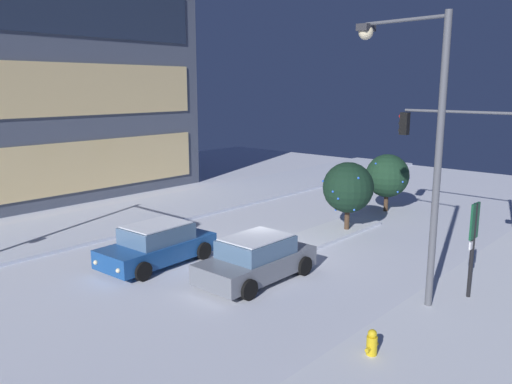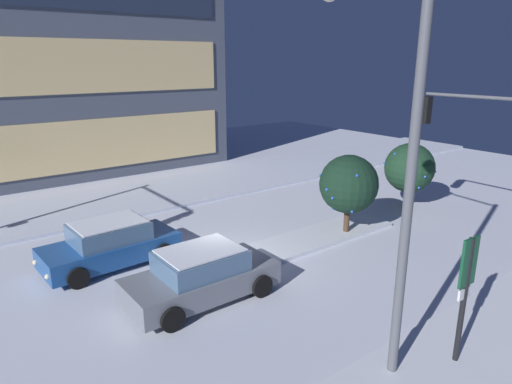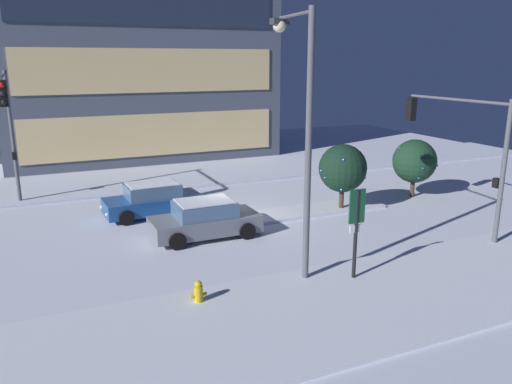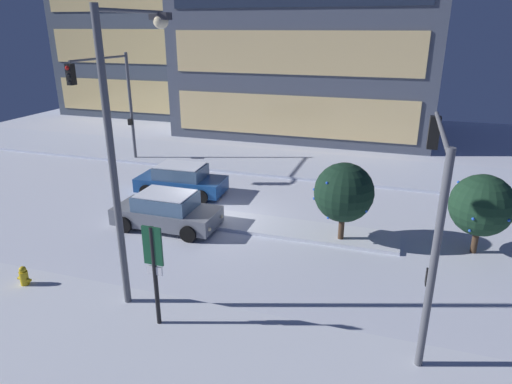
{
  "view_description": "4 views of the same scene",
  "coord_description": "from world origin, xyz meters",
  "px_view_note": "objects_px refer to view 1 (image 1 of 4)",
  "views": [
    {
      "loc": [
        -13.96,
        -12.41,
        6.36
      ],
      "look_at": [
        1.48,
        1.42,
        2.11
      ],
      "focal_mm": 36.37,
      "sensor_mm": 36.0,
      "label": 1
    },
    {
      "loc": [
        -7.5,
        -11.56,
        6.51
      ],
      "look_at": [
        1.49,
        0.23,
        2.18
      ],
      "focal_mm": 31.82,
      "sensor_mm": 36.0,
      "label": 2
    },
    {
      "loc": [
        -7.68,
        -19.65,
        6.82
      ],
      "look_at": [
        1.16,
        0.05,
        1.17
      ],
      "focal_mm": 35.4,
      "sensor_mm": 36.0,
      "label": 3
    },
    {
      "loc": [
        6.9,
        -16.39,
        7.76
      ],
      "look_at": [
        1.36,
        0.8,
        1.1
      ],
      "focal_mm": 31.48,
      "sensor_mm": 36.0,
      "label": 4
    }
  ],
  "objects_px": {
    "car_far": "(157,245)",
    "street_lamp_arched": "(416,123)",
    "parking_info_sign": "(473,239)",
    "decorated_tree_left_of_median": "(387,176)",
    "decorated_tree_median": "(348,188)",
    "car_near": "(256,259)",
    "fire_hydrant": "(372,345)",
    "traffic_light_corner_near_right": "(469,147)"
  },
  "relations": [
    {
      "from": "fire_hydrant",
      "to": "decorated_tree_median",
      "type": "distance_m",
      "value": 11.14
    },
    {
      "from": "car_near",
      "to": "decorated_tree_left_of_median",
      "type": "distance_m",
      "value": 11.86
    },
    {
      "from": "car_far",
      "to": "decorated_tree_left_of_median",
      "type": "xyz_separation_m",
      "value": [
        12.93,
        -2.25,
        1.14
      ]
    },
    {
      "from": "car_far",
      "to": "fire_hydrant",
      "type": "xyz_separation_m",
      "value": [
        -0.83,
        -9.21,
        -0.34
      ]
    },
    {
      "from": "parking_info_sign",
      "to": "street_lamp_arched",
      "type": "bearing_deg",
      "value": 44.95
    },
    {
      "from": "traffic_light_corner_near_right",
      "to": "fire_hydrant",
      "type": "distance_m",
      "value": 12.45
    },
    {
      "from": "decorated_tree_left_of_median",
      "to": "car_far",
      "type": "bearing_deg",
      "value": 170.14
    },
    {
      "from": "street_lamp_arched",
      "to": "fire_hydrant",
      "type": "xyz_separation_m",
      "value": [
        -3.68,
        -0.94,
        -4.98
      ]
    },
    {
      "from": "car_far",
      "to": "street_lamp_arched",
      "type": "distance_m",
      "value": 9.91
    },
    {
      "from": "fire_hydrant",
      "to": "parking_info_sign",
      "type": "xyz_separation_m",
      "value": [
        5.0,
        -0.44,
        1.57
      ]
    },
    {
      "from": "parking_info_sign",
      "to": "decorated_tree_left_of_median",
      "type": "relative_size",
      "value": 1.02
    },
    {
      "from": "car_near",
      "to": "decorated_tree_median",
      "type": "distance_m",
      "value": 7.13
    },
    {
      "from": "traffic_light_corner_near_right",
      "to": "decorated_tree_median",
      "type": "xyz_separation_m",
      "value": [
        -2.72,
        4.06,
        -1.85
      ]
    },
    {
      "from": "car_near",
      "to": "decorated_tree_left_of_median",
      "type": "bearing_deg",
      "value": 7.06
    },
    {
      "from": "car_far",
      "to": "traffic_light_corner_near_right",
      "type": "relative_size",
      "value": 0.8
    },
    {
      "from": "car_near",
      "to": "fire_hydrant",
      "type": "bearing_deg",
      "value": -110.6
    },
    {
      "from": "fire_hydrant",
      "to": "traffic_light_corner_near_right",
      "type": "bearing_deg",
      "value": 11.01
    },
    {
      "from": "car_near",
      "to": "decorated_tree_left_of_median",
      "type": "relative_size",
      "value": 1.47
    },
    {
      "from": "car_far",
      "to": "decorated_tree_left_of_median",
      "type": "distance_m",
      "value": 13.18
    },
    {
      "from": "traffic_light_corner_near_right",
      "to": "decorated_tree_median",
      "type": "bearing_deg",
      "value": 33.88
    },
    {
      "from": "fire_hydrant",
      "to": "car_near",
      "type": "bearing_deg",
      "value": 69.5
    },
    {
      "from": "car_near",
      "to": "fire_hydrant",
      "type": "xyz_separation_m",
      "value": [
        -2.05,
        -5.49,
        -0.34
      ]
    },
    {
      "from": "car_near",
      "to": "decorated_tree_median",
      "type": "height_order",
      "value": "decorated_tree_median"
    },
    {
      "from": "car_near",
      "to": "traffic_light_corner_near_right",
      "type": "bearing_deg",
      "value": -18.42
    },
    {
      "from": "street_lamp_arched",
      "to": "parking_info_sign",
      "type": "distance_m",
      "value": 3.91
    },
    {
      "from": "car_far",
      "to": "decorated_tree_median",
      "type": "xyz_separation_m",
      "value": [
        8.19,
        -2.87,
        1.3
      ]
    },
    {
      "from": "parking_info_sign",
      "to": "decorated_tree_left_of_median",
      "type": "xyz_separation_m",
      "value": [
        8.76,
        7.4,
        -0.09
      ]
    },
    {
      "from": "car_far",
      "to": "fire_hydrant",
      "type": "height_order",
      "value": "car_far"
    },
    {
      "from": "traffic_light_corner_near_right",
      "to": "fire_hydrant",
      "type": "height_order",
      "value": "traffic_light_corner_near_right"
    },
    {
      "from": "car_far",
      "to": "parking_info_sign",
      "type": "distance_m",
      "value": 10.59
    },
    {
      "from": "fire_hydrant",
      "to": "decorated_tree_left_of_median",
      "type": "height_order",
      "value": "decorated_tree_left_of_median"
    },
    {
      "from": "traffic_light_corner_near_right",
      "to": "decorated_tree_median",
      "type": "distance_m",
      "value": 5.22
    },
    {
      "from": "decorated_tree_median",
      "to": "street_lamp_arched",
      "type": "bearing_deg",
      "value": -134.61
    },
    {
      "from": "traffic_light_corner_near_right",
      "to": "decorated_tree_left_of_median",
      "type": "height_order",
      "value": "traffic_light_corner_near_right"
    },
    {
      "from": "parking_info_sign",
      "to": "decorated_tree_median",
      "type": "xyz_separation_m",
      "value": [
        4.01,
        6.78,
        0.08
      ]
    },
    {
      "from": "car_far",
      "to": "fire_hydrant",
      "type": "distance_m",
      "value": 9.25
    },
    {
      "from": "car_near",
      "to": "traffic_light_corner_near_right",
      "type": "xyz_separation_m",
      "value": [
        9.68,
        -3.2,
        3.15
      ]
    },
    {
      "from": "decorated_tree_median",
      "to": "decorated_tree_left_of_median",
      "type": "relative_size",
      "value": 1.06
    },
    {
      "from": "car_near",
      "to": "parking_info_sign",
      "type": "bearing_deg",
      "value": -63.67
    },
    {
      "from": "traffic_light_corner_near_right",
      "to": "fire_hydrant",
      "type": "bearing_deg",
      "value": 101.01
    },
    {
      "from": "parking_info_sign",
      "to": "decorated_tree_median",
      "type": "bearing_deg",
      "value": -29.32
    },
    {
      "from": "car_far",
      "to": "decorated_tree_left_of_median",
      "type": "relative_size",
      "value": 1.5
    }
  ]
}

